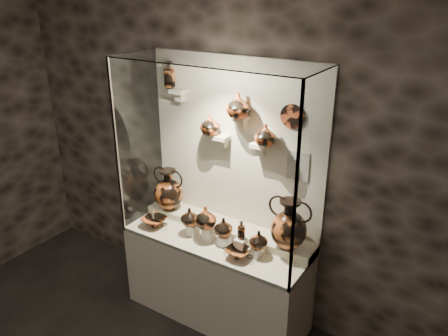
# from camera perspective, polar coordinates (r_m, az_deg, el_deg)

# --- Properties ---
(wall_back) EXTENTS (5.00, 0.02, 3.20)m
(wall_back) POSITION_cam_1_polar(r_m,az_deg,el_deg) (3.85, 1.55, 2.69)
(wall_back) COLOR black
(wall_back) RESTS_ON ground
(plinth) EXTENTS (1.70, 0.60, 0.80)m
(plinth) POSITION_cam_1_polar(r_m,az_deg,el_deg) (4.19, -0.96, -14.25)
(plinth) COLOR beige
(plinth) RESTS_ON floor
(front_tier) EXTENTS (1.68, 0.58, 0.03)m
(front_tier) POSITION_cam_1_polar(r_m,az_deg,el_deg) (3.95, -1.00, -9.44)
(front_tier) COLOR beige
(front_tier) RESTS_ON plinth
(rear_tier) EXTENTS (1.70, 0.25, 0.10)m
(rear_tier) POSITION_cam_1_polar(r_m,az_deg,el_deg) (4.06, 0.38, -7.91)
(rear_tier) COLOR beige
(rear_tier) RESTS_ON plinth
(back_panel) EXTENTS (1.70, 0.03, 1.60)m
(back_panel) POSITION_cam_1_polar(r_m,az_deg,el_deg) (3.85, 1.51, 2.66)
(back_panel) COLOR beige
(back_panel) RESTS_ON plinth
(glass_front) EXTENTS (1.70, 0.01, 1.60)m
(glass_front) POSITION_cam_1_polar(r_m,az_deg,el_deg) (3.37, -3.85, -0.33)
(glass_front) COLOR white
(glass_front) RESTS_ON plinth
(glass_left) EXTENTS (0.01, 0.60, 1.60)m
(glass_left) POSITION_cam_1_polar(r_m,az_deg,el_deg) (4.10, -11.01, 3.52)
(glass_left) COLOR white
(glass_left) RESTS_ON plinth
(glass_right) EXTENTS (0.01, 0.60, 1.60)m
(glass_right) POSITION_cam_1_polar(r_m,az_deg,el_deg) (3.24, 11.49, -1.73)
(glass_right) COLOR white
(glass_right) RESTS_ON plinth
(glass_top) EXTENTS (1.70, 0.60, 0.01)m
(glass_top) POSITION_cam_1_polar(r_m,az_deg,el_deg) (3.39, -1.18, 13.85)
(glass_top) COLOR white
(glass_top) RESTS_ON back_panel
(frame_post_left) EXTENTS (0.02, 0.02, 1.60)m
(frame_post_left) POSITION_cam_1_polar(r_m,az_deg,el_deg) (3.90, -13.82, 2.29)
(frame_post_left) COLOR gray
(frame_post_left) RESTS_ON plinth
(frame_post_right) EXTENTS (0.02, 0.02, 1.60)m
(frame_post_right) POSITION_cam_1_polar(r_m,az_deg,el_deg) (3.00, 9.32, -3.65)
(frame_post_right) COLOR gray
(frame_post_right) RESTS_ON plinth
(pedestal_a) EXTENTS (0.09, 0.09, 0.10)m
(pedestal_a) POSITION_cam_1_polar(r_m,az_deg,el_deg) (3.99, -4.06, -8.04)
(pedestal_a) COLOR silver
(pedestal_a) RESTS_ON front_tier
(pedestal_b) EXTENTS (0.09, 0.09, 0.13)m
(pedestal_b) POSITION_cam_1_polar(r_m,az_deg,el_deg) (3.90, -2.03, -8.55)
(pedestal_b) COLOR silver
(pedestal_b) RESTS_ON front_tier
(pedestal_c) EXTENTS (0.09, 0.09, 0.09)m
(pedestal_c) POSITION_cam_1_polar(r_m,az_deg,el_deg) (3.83, 0.10, -9.52)
(pedestal_c) COLOR silver
(pedestal_c) RESTS_ON front_tier
(pedestal_d) EXTENTS (0.09, 0.09, 0.12)m
(pedestal_d) POSITION_cam_1_polar(r_m,az_deg,el_deg) (3.75, 2.20, -10.02)
(pedestal_d) COLOR silver
(pedestal_d) RESTS_ON front_tier
(pedestal_e) EXTENTS (0.09, 0.09, 0.08)m
(pedestal_e) POSITION_cam_1_polar(r_m,az_deg,el_deg) (3.71, 4.09, -10.89)
(pedestal_e) COLOR silver
(pedestal_e) RESTS_ON front_tier
(bracket_ul) EXTENTS (0.14, 0.12, 0.04)m
(bracket_ul) POSITION_cam_1_polar(r_m,az_deg,el_deg) (3.96, -5.92, 9.93)
(bracket_ul) COLOR beige
(bracket_ul) RESTS_ON back_panel
(bracket_ca) EXTENTS (0.14, 0.12, 0.04)m
(bracket_ca) POSITION_cam_1_polar(r_m,az_deg,el_deg) (3.80, -0.35, 4.03)
(bracket_ca) COLOR beige
(bracket_ca) RESTS_ON back_panel
(bracket_cb) EXTENTS (0.10, 0.12, 0.04)m
(bracket_cb) POSITION_cam_1_polar(r_m,az_deg,el_deg) (3.64, 2.30, 6.47)
(bracket_cb) COLOR beige
(bracket_cb) RESTS_ON back_panel
(bracket_cc) EXTENTS (0.14, 0.12, 0.04)m
(bracket_cc) POSITION_cam_1_polar(r_m,az_deg,el_deg) (3.62, 4.71, 2.99)
(bracket_cc) COLOR beige
(bracket_cc) RESTS_ON back_panel
(amphora_left) EXTENTS (0.44, 0.44, 0.42)m
(amphora_left) POSITION_cam_1_polar(r_m,az_deg,el_deg) (4.23, -7.24, -2.80)
(amphora_left) COLOR #A84F20
(amphora_left) RESTS_ON rear_tier
(amphora_right) EXTENTS (0.41, 0.41, 0.44)m
(amphora_right) POSITION_cam_1_polar(r_m,az_deg,el_deg) (3.62, 8.45, -7.29)
(amphora_right) COLOR #A84F20
(amphora_right) RESTS_ON rear_tier
(jug_a) EXTENTS (0.18, 0.18, 0.17)m
(jug_a) POSITION_cam_1_polar(r_m,az_deg,el_deg) (3.93, -4.49, -6.36)
(jug_a) COLOR #A84F20
(jug_a) RESTS_ON pedestal_a
(jug_b) EXTENTS (0.22, 0.22, 0.20)m
(jug_b) POSITION_cam_1_polar(r_m,az_deg,el_deg) (3.81, -2.39, -6.45)
(jug_b) COLOR #C25022
(jug_b) RESTS_ON pedestal_b
(jug_c) EXTENTS (0.18, 0.18, 0.17)m
(jug_c) POSITION_cam_1_polar(r_m,az_deg,el_deg) (3.78, -0.05, -7.68)
(jug_c) COLOR #A84F20
(jug_c) RESTS_ON pedestal_c
(jug_e) EXTENTS (0.19, 0.19, 0.16)m
(jug_e) POSITION_cam_1_polar(r_m,az_deg,el_deg) (3.64, 4.57, -9.31)
(jug_e) COLOR #A84F20
(jug_e) RESTS_ON pedestal_e
(lekythos_small) EXTENTS (0.08, 0.08, 0.18)m
(lekythos_small) POSITION_cam_1_polar(r_m,az_deg,el_deg) (3.69, 2.31, -7.94)
(lekythos_small) COLOR #C25022
(lekythos_small) RESTS_ON pedestal_d
(kylix_left) EXTENTS (0.33, 0.29, 0.11)m
(kylix_left) POSITION_cam_1_polar(r_m,az_deg,el_deg) (4.16, -9.05, -6.86)
(kylix_left) COLOR #C25022
(kylix_left) RESTS_ON front_tier
(kylix_right) EXTENTS (0.29, 0.26, 0.10)m
(kylix_right) POSITION_cam_1_polar(r_m,az_deg,el_deg) (3.67, 1.85, -10.96)
(kylix_right) COLOR #A84F20
(kylix_right) RESTS_ON front_tier
(lekythos_tall) EXTENTS (0.11, 0.11, 0.27)m
(lekythos_tall) POSITION_cam_1_polar(r_m,az_deg,el_deg) (3.99, -7.13, 12.18)
(lekythos_tall) COLOR #A84F20
(lekythos_tall) RESTS_ON bracket_ul
(ovoid_vase_a) EXTENTS (0.18, 0.18, 0.18)m
(ovoid_vase_a) POSITION_cam_1_polar(r_m,az_deg,el_deg) (3.79, -1.83, 5.67)
(ovoid_vase_a) COLOR #C25022
(ovoid_vase_a) RESTS_ON bracket_ca
(ovoid_vase_b) EXTENTS (0.22, 0.22, 0.21)m
(ovoid_vase_b) POSITION_cam_1_polar(r_m,az_deg,el_deg) (3.57, 1.87, 8.17)
(ovoid_vase_b) COLOR #C25022
(ovoid_vase_b) RESTS_ON bracket_cb
(ovoid_vase_c) EXTENTS (0.19, 0.19, 0.18)m
(ovoid_vase_c) POSITION_cam_1_polar(r_m,az_deg,el_deg) (3.53, 5.44, 4.29)
(ovoid_vase_c) COLOR #C25022
(ovoid_vase_c) RESTS_ON bracket_cc
(wall_plate) EXTENTS (0.20, 0.02, 0.20)m
(wall_plate) POSITION_cam_1_polar(r_m,az_deg,el_deg) (3.48, 8.90, 6.69)
(wall_plate) COLOR #AA4421
(wall_plate) RESTS_ON back_panel
(info_placard) EXTENTS (0.19, 0.01, 0.25)m
(info_placard) POSITION_cam_1_polar(r_m,az_deg,el_deg) (3.59, 9.59, 0.29)
(info_placard) COLOR beige
(info_placard) RESTS_ON back_panel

